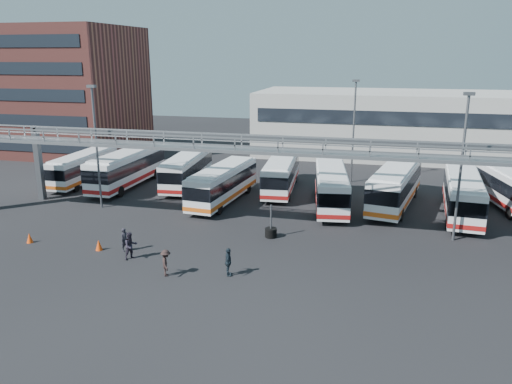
% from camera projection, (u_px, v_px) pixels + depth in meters
% --- Properties ---
extents(ground, '(140.00, 140.00, 0.00)m').
position_uv_depth(ground, '(263.00, 262.00, 31.16)').
color(ground, black).
rests_on(ground, ground).
extents(gantry, '(51.40, 5.15, 7.10)m').
position_uv_depth(gantry, '(283.00, 158.00, 35.18)').
color(gantry, gray).
rests_on(gantry, ground).
extents(apartment_building, '(18.00, 15.00, 16.00)m').
position_uv_depth(apartment_building, '(63.00, 90.00, 65.02)').
color(apartment_building, brown).
rests_on(apartment_building, ground).
extents(warehouse, '(42.00, 14.00, 8.00)m').
position_uv_depth(warehouse, '(425.00, 125.00, 62.82)').
color(warehouse, '#9E9E99').
rests_on(warehouse, ground).
extents(light_pole_left, '(0.70, 0.35, 10.21)m').
position_uv_depth(light_pole_left, '(96.00, 141.00, 40.85)').
color(light_pole_left, '#4C4F54').
rests_on(light_pole_left, ground).
extents(light_pole_mid, '(0.70, 0.35, 10.21)m').
position_uv_depth(light_pole_mid, '(462.00, 160.00, 33.38)').
color(light_pole_mid, '#4C4F54').
rests_on(light_pole_mid, ground).
extents(light_pole_back, '(0.70, 0.35, 10.21)m').
position_uv_depth(light_pole_back, '(354.00, 126.00, 49.27)').
color(light_pole_back, '#4C4F54').
rests_on(light_pole_back, ground).
extents(bus_0, '(2.58, 10.04, 3.03)m').
position_uv_depth(bus_0, '(83.00, 167.00, 49.93)').
color(bus_0, silver).
rests_on(bus_0, ground).
extents(bus_1, '(2.77, 11.45, 3.47)m').
position_uv_depth(bus_1, '(127.00, 167.00, 48.60)').
color(bus_1, silver).
rests_on(bus_1, ground).
extents(bus_2, '(3.27, 10.56, 3.16)m').
position_uv_depth(bus_2, '(187.00, 169.00, 48.78)').
color(bus_2, silver).
rests_on(bus_2, ground).
extents(bus_3, '(3.44, 10.73, 3.20)m').
position_uv_depth(bus_3, '(223.00, 183.00, 43.43)').
color(bus_3, silver).
rests_on(bus_3, ground).
extents(bus_4, '(3.24, 10.64, 3.18)m').
position_uv_depth(bus_4, '(281.00, 173.00, 47.00)').
color(bus_4, silver).
rests_on(bus_4, ground).
extents(bus_5, '(4.00, 11.03, 3.28)m').
position_uv_depth(bus_5, '(331.00, 186.00, 42.08)').
color(bus_5, silver).
rests_on(bus_5, ground).
extents(bus_6, '(4.79, 11.74, 3.48)m').
position_uv_depth(bus_6, '(395.00, 185.00, 42.08)').
color(bus_6, silver).
rests_on(bus_6, ground).
extents(bus_7, '(3.36, 11.13, 3.33)m').
position_uv_depth(bus_7, '(463.00, 194.00, 39.63)').
color(bus_7, silver).
rests_on(bus_7, ground).
extents(bus_8, '(4.62, 11.07, 3.28)m').
position_uv_depth(bus_8, '(507.00, 186.00, 42.16)').
color(bus_8, silver).
rests_on(bus_8, ground).
extents(pedestrian_a, '(0.58, 0.68, 1.58)m').
position_uv_depth(pedestrian_a, '(125.00, 240.00, 32.80)').
color(pedestrian_a, '#222028').
rests_on(pedestrian_a, ground).
extents(pedestrian_b, '(1.07, 1.10, 1.78)m').
position_uv_depth(pedestrian_b, '(131.00, 246.00, 31.48)').
color(pedestrian_b, '#28222F').
rests_on(pedestrian_b, ground).
extents(pedestrian_c, '(1.00, 1.20, 1.61)m').
position_uv_depth(pedestrian_c, '(166.00, 263.00, 29.11)').
color(pedestrian_c, black).
rests_on(pedestrian_c, ground).
extents(pedestrian_d, '(0.68, 1.08, 1.71)m').
position_uv_depth(pedestrian_d, '(228.00, 262.00, 29.10)').
color(pedestrian_d, '#18232C').
rests_on(pedestrian_d, ground).
extents(cone_left, '(0.51, 0.51, 0.73)m').
position_uv_depth(cone_left, '(99.00, 245.00, 33.05)').
color(cone_left, '#F1470D').
rests_on(cone_left, ground).
extents(cone_right, '(0.48, 0.48, 0.69)m').
position_uv_depth(cone_right, '(30.00, 238.00, 34.36)').
color(cone_right, '#F1470D').
rests_on(cone_right, ground).
extents(tire_stack, '(0.84, 0.84, 2.40)m').
position_uv_depth(tire_stack, '(271.00, 232.00, 35.38)').
color(tire_stack, black).
rests_on(tire_stack, ground).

